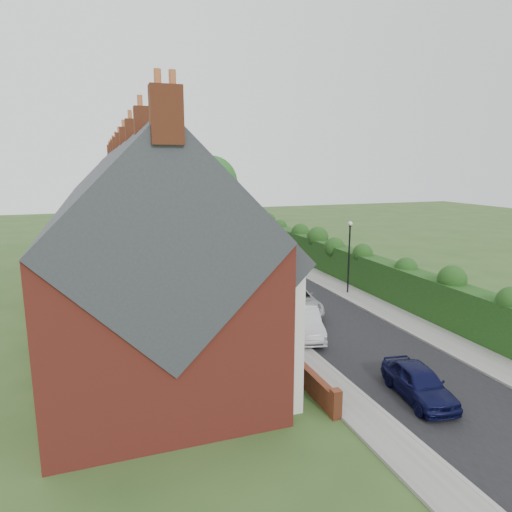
{
  "coord_description": "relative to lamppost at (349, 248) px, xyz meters",
  "views": [
    {
      "loc": [
        -13.0,
        -23.16,
        8.96
      ],
      "look_at": [
        -1.82,
        8.68,
        2.2
      ],
      "focal_mm": 32.0,
      "sensor_mm": 36.0,
      "label": 1
    }
  ],
  "objects": [
    {
      "name": "car_beige",
      "position": [
        -6.4,
        20.9,
        -2.59
      ],
      "size": [
        2.71,
        5.26,
        1.42
      ],
      "primitive_type": "imported",
      "rotation": [
        0.0,
        0.0,
        -0.07
      ],
      "color": "beige",
      "rests_on": "ground"
    },
    {
      "name": "kerb_hedge_side",
      "position": [
        -0.85,
        7.0,
        -3.23
      ],
      "size": [
        0.18,
        58.0,
        0.13
      ],
      "primitive_type": "cube",
      "color": "gray",
      "rests_on": "ground"
    },
    {
      "name": "car_green",
      "position": [
        -5.17,
        8.6,
        -2.58
      ],
      "size": [
        2.11,
        4.37,
        1.44
      ],
      "primitive_type": "imported",
      "rotation": [
        0.0,
        0.0,
        0.1
      ],
      "color": "#113A1C",
      "rests_on": "ground"
    },
    {
      "name": "garden_wall_row",
      "position": [
        -8.75,
        6.0,
        -2.84
      ],
      "size": [
        0.35,
        40.35,
        1.1
      ],
      "color": "brown",
      "rests_on": "ground"
    },
    {
      "name": "terrace_row",
      "position": [
        -14.27,
        5.98,
        1.18
      ],
      "size": [
        9.05,
        40.5,
        11.5
      ],
      "color": "maroon",
      "rests_on": "ground"
    },
    {
      "name": "tree_far_left",
      "position": [
        -6.05,
        36.08,
        2.41
      ],
      "size": [
        7.14,
        6.8,
        9.29
      ],
      "color": "#332316",
      "rests_on": "ground"
    },
    {
      "name": "ground",
      "position": [
        -3.4,
        -4.0,
        -3.3
      ],
      "size": [
        140.0,
        140.0,
        0.0
      ],
      "primitive_type": "plane",
      "color": "#2D4C1E",
      "rests_on": "ground"
    },
    {
      "name": "lamppost",
      "position": [
        0.0,
        0.0,
        0.0
      ],
      "size": [
        0.32,
        0.32,
        5.16
      ],
      "color": "black",
      "rests_on": "ground"
    },
    {
      "name": "car_navy",
      "position": [
        -5.0,
        -13.8,
        -2.63
      ],
      "size": [
        2.12,
        4.09,
        1.33
      ],
      "primitive_type": "imported",
      "rotation": [
        0.0,
        0.0,
        -0.15
      ],
      "color": "black",
      "rests_on": "ground"
    },
    {
      "name": "car_grey",
      "position": [
        -5.36,
        28.16,
        -2.65
      ],
      "size": [
        2.46,
        4.7,
        1.3
      ],
      "primitive_type": "imported",
      "rotation": [
        0.0,
        0.0,
        -0.15
      ],
      "color": "#575A5E",
      "rests_on": "ground"
    },
    {
      "name": "road",
      "position": [
        -3.9,
        7.0,
        -3.29
      ],
      "size": [
        6.0,
        58.0,
        0.02
      ],
      "primitive_type": "cube",
      "color": "black",
      "rests_on": "ground"
    },
    {
      "name": "horse_cart",
      "position": [
        -4.18,
        7.02,
        -2.03
      ],
      "size": [
        1.39,
        3.06,
        2.21
      ],
      "color": "black",
      "rests_on": "ground"
    },
    {
      "name": "hedge",
      "position": [
        2.0,
        7.0,
        -1.7
      ],
      "size": [
        2.1,
        58.0,
        2.85
      ],
      "color": "#153811",
      "rests_on": "ground"
    },
    {
      "name": "horse",
      "position": [
        -4.18,
        5.22,
        -2.59
      ],
      "size": [
        0.94,
        1.74,
        1.41
      ],
      "primitive_type": "imported",
      "rotation": [
        0.0,
        0.0,
        3.26
      ],
      "color": "#432518",
      "rests_on": "ground"
    },
    {
      "name": "tree_far_right",
      "position": [
        -0.01,
        38.08,
        3.02
      ],
      "size": [
        7.98,
        7.6,
        10.31
      ],
      "color": "#332316",
      "rests_on": "ground"
    },
    {
      "name": "car_silver_b",
      "position": [
        -5.25,
        -2.47,
        -2.51
      ],
      "size": [
        3.47,
        6.0,
        1.57
      ],
      "primitive_type": "imported",
      "rotation": [
        0.0,
        0.0,
        -0.16
      ],
      "color": "#A9ACB1",
      "rests_on": "ground"
    },
    {
      "name": "pavement_house_side",
      "position": [
        -7.75,
        7.0,
        -3.24
      ],
      "size": [
        1.7,
        58.0,
        0.12
      ],
      "primitive_type": "cube",
      "color": "gray",
      "rests_on": "ground"
    },
    {
      "name": "pavement_hedge_side",
      "position": [
        0.2,
        7.0,
        -3.24
      ],
      "size": [
        2.2,
        58.0,
        0.12
      ],
      "primitive_type": "cube",
      "color": "gray",
      "rests_on": "ground"
    },
    {
      "name": "car_white",
      "position": [
        -6.4,
        5.46,
        -2.6
      ],
      "size": [
        2.48,
        5.02,
        1.4
      ],
      "primitive_type": "imported",
      "rotation": [
        0.0,
        0.0,
        -0.11
      ],
      "color": "silver",
      "rests_on": "ground"
    },
    {
      "name": "car_silver_a",
      "position": [
        -6.38,
        -6.2,
        -2.53
      ],
      "size": [
        2.75,
        4.9,
        1.53
      ],
      "primitive_type": "imported",
      "rotation": [
        0.0,
        0.0,
        -0.26
      ],
      "color": "#B8B8BD",
      "rests_on": "ground"
    },
    {
      "name": "car_red",
      "position": [
        -5.66,
        17.8,
        -2.61
      ],
      "size": [
        2.12,
        4.38,
        1.38
      ],
      "primitive_type": "imported",
      "rotation": [
        0.0,
        0.0,
        0.16
      ],
      "color": "maroon",
      "rests_on": "ground"
    },
    {
      "name": "car_black",
      "position": [
        -5.88,
        32.73,
        -2.5
      ],
      "size": [
        2.91,
        4.98,
        1.59
      ],
      "primitive_type": "imported",
      "rotation": [
        0.0,
        0.0,
        0.23
      ],
      "color": "black",
      "rests_on": "ground"
    },
    {
      "name": "tree_far_back",
      "position": [
        -11.99,
        39.08,
        3.32
      ],
      "size": [
        8.4,
        8.0,
        10.82
      ],
      "color": "#332316",
      "rests_on": "ground"
    },
    {
      "name": "kerb_house_side",
      "position": [
        -6.95,
        7.0,
        -3.23
      ],
      "size": [
        0.18,
        58.0,
        0.13
      ],
      "primitive_type": "cube",
      "color": "gray",
      "rests_on": "ground"
    }
  ]
}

